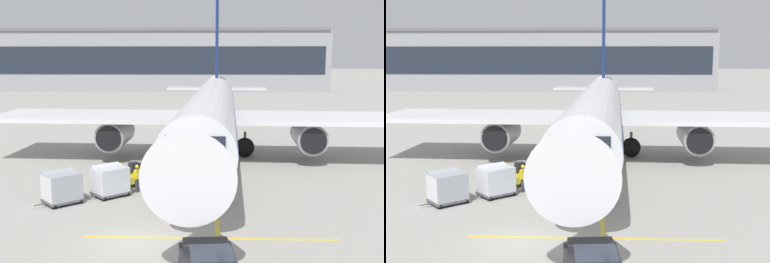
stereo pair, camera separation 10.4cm
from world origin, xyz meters
The scene contains 13 objects.
ground_plane centered at (0.00, 0.00, 0.00)m, with size 600.00×600.00×0.00m, color #9E9B93.
parked_airplane centered at (3.56, 18.46, 3.92)m, with size 35.66×45.60×15.48m.
belt_loader centered at (-0.35, 10.78, 0.85)m, with size 5.14×4.02×2.92m.
baggage_cart_lead centered at (-2.57, 7.43, 1.00)m, with size 2.57×2.53×1.91m.
baggage_cart_second centered at (-5.02, 5.80, 1.00)m, with size 2.57×2.53×1.91m.
ground_crew_by_loader centered at (-1.03, 8.31, 1.00)m, with size 0.41×0.49×1.74m.
ground_crew_by_carts centered at (-2.13, 8.83, 1.00)m, with size 0.57×0.29×1.74m.
ground_crew_marshaller centered at (-0.34, 9.06, 1.00)m, with size 0.48×0.41×1.74m.
safety_cone_engine_keepout centered at (-1.65, 16.77, 0.38)m, with size 0.69×0.69×0.78m.
safety_cone_wingtip centered at (-0.75, 13.45, 0.30)m, with size 0.54×0.54×0.62m.
apron_guidance_line_lead_in centered at (3.88, 17.63, 0.00)m, with size 0.20×110.00×0.01m.
apron_guidance_line_stop_bar centered at (3.53, 0.70, 0.00)m, with size 12.00×0.20×0.01m.
terminal_building centered at (-14.50, 98.32, 7.30)m, with size 90.75×15.72×14.71m.
Camera 2 is at (3.60, -20.88, 8.44)m, focal length 45.35 mm.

